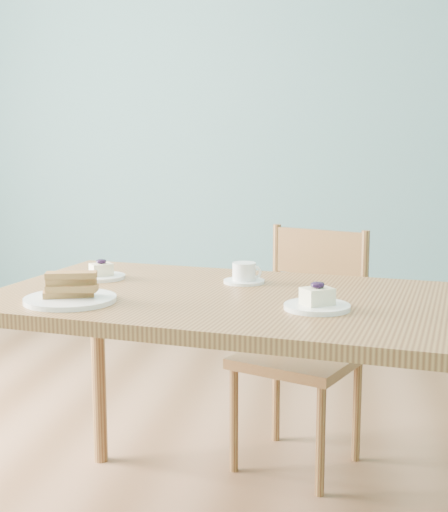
% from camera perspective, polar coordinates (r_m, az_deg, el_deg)
% --- Properties ---
extents(room, '(5.01, 5.01, 2.71)m').
position_cam_1_polar(room, '(2.21, -3.53, 14.06)').
color(room, '#916244').
rests_on(room, ground).
extents(dining_table, '(1.49, 1.01, 0.73)m').
position_cam_1_polar(dining_table, '(2.01, 0.93, -5.20)').
color(dining_table, olive).
rests_on(dining_table, ground).
extents(dining_chair, '(0.50, 0.49, 0.85)m').
position_cam_1_polar(dining_chair, '(2.58, 6.30, -7.21)').
color(dining_chair, olive).
rests_on(dining_chair, ground).
extents(cheesecake_plate_near, '(0.17, 0.17, 0.07)m').
position_cam_1_polar(cheesecake_plate_near, '(1.84, 7.46, -3.69)').
color(cheesecake_plate_near, white).
rests_on(cheesecake_plate_near, dining_table).
extents(cheesecake_plate_far, '(0.15, 0.15, 0.06)m').
position_cam_1_polar(cheesecake_plate_far, '(2.26, -9.78, -1.40)').
color(cheesecake_plate_far, white).
rests_on(cheesecake_plate_far, dining_table).
extents(coffee_cup, '(0.12, 0.12, 0.06)m').
position_cam_1_polar(coffee_cup, '(2.16, 1.65, -1.47)').
color(coffee_cup, white).
rests_on(coffee_cup, dining_table).
extents(biscotti_plate, '(0.25, 0.25, 0.08)m').
position_cam_1_polar(biscotti_plate, '(1.95, -12.22, -2.92)').
color(biscotti_plate, white).
rests_on(biscotti_plate, dining_table).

